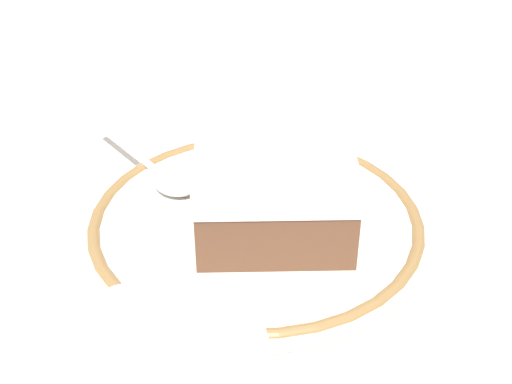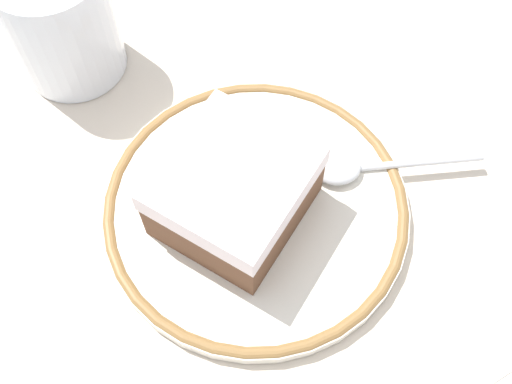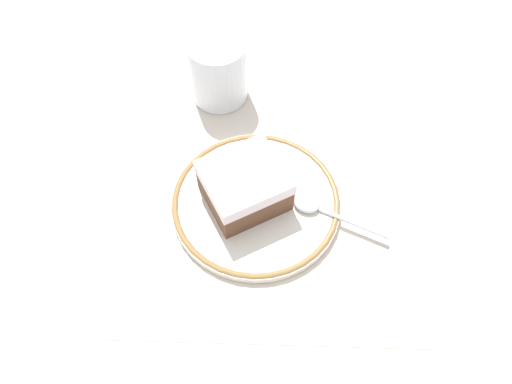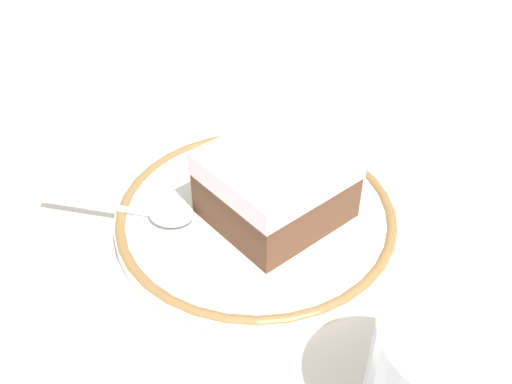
{
  "view_description": "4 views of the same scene",
  "coord_description": "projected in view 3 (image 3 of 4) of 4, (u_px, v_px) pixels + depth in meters",
  "views": [
    {
      "loc": [
        -0.29,
        -0.19,
        0.27
      ],
      "look_at": [
        0.03,
        -0.02,
        0.03
      ],
      "focal_mm": 50.03,
      "sensor_mm": 36.0,
      "label": 1
    },
    {
      "loc": [
        0.2,
        -0.12,
        0.39
      ],
      "look_at": [
        0.03,
        -0.02,
        0.03
      ],
      "focal_mm": 43.76,
      "sensor_mm": 36.0,
      "label": 2
    },
    {
      "loc": [
        0.35,
        -0.01,
        0.54
      ],
      "look_at": [
        0.03,
        -0.02,
        0.03
      ],
      "focal_mm": 34.9,
      "sensor_mm": 36.0,
      "label": 3
    },
    {
      "loc": [
        -0.3,
        0.05,
        0.32
      ],
      "look_at": [
        0.03,
        -0.02,
        0.03
      ],
      "focal_mm": 42.94,
      "sensor_mm": 36.0,
      "label": 4
    }
  ],
  "objects": [
    {
      "name": "spoon",
      "position": [
        315.0,
        206.0,
        0.61
      ],
      "size": [
        0.07,
        0.12,
        0.01
      ],
      "color": "silver",
      "rests_on": "plate"
    },
    {
      "name": "placemat",
      "position": [
        275.0,
        185.0,
        0.64
      ],
      "size": [
        0.41,
        0.39,
        0.0
      ],
      "primitive_type": "cube",
      "color": "beige",
      "rests_on": "ground_plane"
    },
    {
      "name": "cup",
      "position": [
        219.0,
        74.0,
        0.69
      ],
      "size": [
        0.08,
        0.08,
        0.09
      ],
      "color": "silver",
      "rests_on": "placemat"
    },
    {
      "name": "cake_slice",
      "position": [
        244.0,
        186.0,
        0.6
      ],
      "size": [
        0.12,
        0.12,
        0.05
      ],
      "color": "brown",
      "rests_on": "plate"
    },
    {
      "name": "napkin",
      "position": [
        357.0,
        123.0,
        0.7
      ],
      "size": [
        0.13,
        0.12,
        0.0
      ],
      "primitive_type": "cube",
      "rotation": [
        0.0,
        0.0,
        6.07
      ],
      "color": "white",
      "rests_on": "placemat"
    },
    {
      "name": "ground_plane",
      "position": [
        275.0,
        185.0,
        0.64
      ],
      "size": [
        2.4,
        2.4,
        0.0
      ],
      "primitive_type": "plane",
      "color": "#B7B2A8"
    },
    {
      "name": "plate",
      "position": [
        256.0,
        202.0,
        0.62
      ],
      "size": [
        0.21,
        0.21,
        0.01
      ],
      "color": "silver",
      "rests_on": "placemat"
    }
  ]
}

